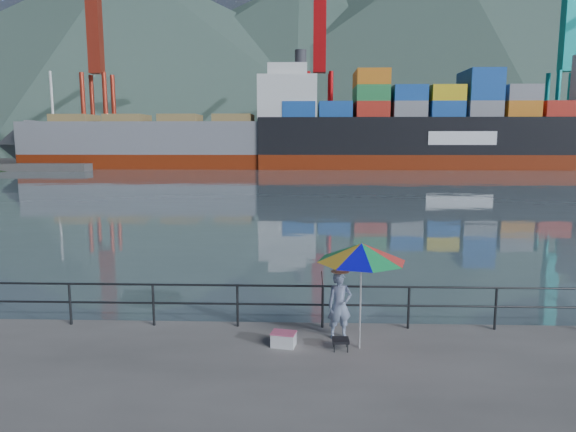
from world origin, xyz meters
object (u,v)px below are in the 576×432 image
(cooler_bag, at_px, (284,340))
(bulk_carrier, at_px, (198,140))
(beach_umbrella, at_px, (362,252))
(container_ship, at_px, (464,130))
(fisherman, at_px, (340,305))

(cooler_bag, bearing_deg, bulk_carrier, 114.70)
(beach_umbrella, xyz_separation_m, cooler_bag, (-1.61, 0.05, -1.94))
(bulk_carrier, xyz_separation_m, container_ship, (41.93, 0.22, 1.69))
(cooler_bag, distance_m, container_ship, 76.51)
(cooler_bag, bearing_deg, fisherman, 34.39)
(fisherman, height_order, bulk_carrier, bulk_carrier)
(cooler_bag, relative_size, container_ship, 0.01)
(cooler_bag, height_order, bulk_carrier, bulk_carrier)
(fisherman, height_order, beach_umbrella, beach_umbrella)
(fisherman, relative_size, container_ship, 0.02)
(beach_umbrella, distance_m, cooler_bag, 2.52)
(fisherman, xyz_separation_m, bulk_carrier, (-17.85, 71.25, 3.38))
(beach_umbrella, bearing_deg, cooler_bag, 178.27)
(fisherman, distance_m, beach_umbrella, 1.50)
(cooler_bag, height_order, container_ship, container_ship)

